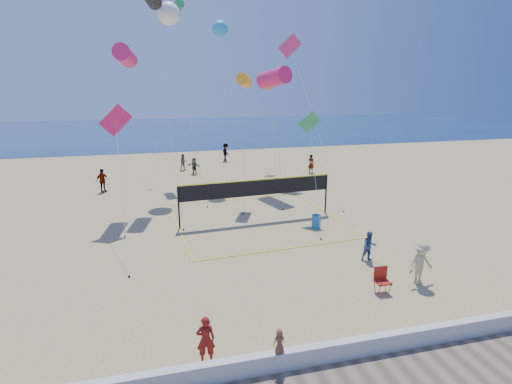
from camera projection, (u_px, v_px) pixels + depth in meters
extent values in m
plane|color=tan|center=(290.00, 309.00, 14.91)|extent=(120.00, 120.00, 0.00)
cube|color=navy|center=(180.00, 130.00, 72.88)|extent=(140.00, 50.00, 0.03)
cube|color=silver|center=(323.00, 353.00, 12.02)|extent=(32.00, 0.30, 0.60)
imported|color=maroon|center=(206.00, 340.00, 11.89)|extent=(0.58, 0.40, 1.54)
imported|color=brown|center=(279.00, 341.00, 11.46)|extent=(0.41, 0.30, 0.77)
imported|color=navy|center=(369.00, 246.00, 18.81)|extent=(0.73, 0.58, 1.45)
imported|color=tan|center=(421.00, 263.00, 16.58)|extent=(1.28, 0.86, 1.85)
imported|color=gray|center=(102.00, 180.00, 30.79)|extent=(1.11, 1.02, 1.82)
imported|color=gray|center=(194.00, 166.00, 36.90)|extent=(1.35, 1.29, 1.53)
imported|color=gray|center=(311.00, 164.00, 37.36)|extent=(0.73, 0.77, 1.77)
imported|color=gray|center=(183.00, 162.00, 38.54)|extent=(0.84, 0.70, 1.56)
imported|color=gray|center=(226.00, 152.00, 43.17)|extent=(0.98, 1.36, 1.91)
cube|color=#9D1B11|center=(383.00, 282.00, 15.97)|extent=(0.59, 0.55, 0.06)
cube|color=#9D1B11|center=(381.00, 273.00, 16.10)|extent=(0.57, 0.08, 0.56)
cylinder|color=black|center=(379.00, 290.00, 15.79)|extent=(0.04, 0.29, 0.73)
cylinder|color=black|center=(375.00, 285.00, 16.18)|extent=(0.04, 0.29, 0.73)
cylinder|color=black|center=(390.00, 289.00, 15.87)|extent=(0.04, 0.29, 0.73)
cylinder|color=black|center=(385.00, 284.00, 16.26)|extent=(0.04, 0.29, 0.73)
cylinder|color=#1B64B4|center=(316.00, 221.00, 23.20)|extent=(0.57, 0.57, 0.79)
cylinder|color=black|center=(179.00, 208.00, 22.87)|extent=(0.10, 0.10, 2.52)
cylinder|color=black|center=(326.00, 194.00, 25.75)|extent=(0.10, 0.10, 2.52)
cube|color=black|center=(257.00, 188.00, 24.10)|extent=(9.42, 0.71, 0.94)
cube|color=#F3FF1A|center=(257.00, 180.00, 23.97)|extent=(9.42, 0.72, 0.06)
cube|color=#F3FF1A|center=(286.00, 249.00, 20.32)|extent=(9.62, 0.75, 0.02)
cube|color=#F3FF1A|center=(236.00, 200.00, 28.96)|extent=(9.62, 0.75, 0.02)
cylinder|color=#E12064|center=(125.00, 56.00, 24.76)|extent=(1.41, 2.66, 1.39)
cylinder|color=silver|center=(125.00, 141.00, 23.28)|extent=(0.49, 5.81, 9.77)
cylinder|color=black|center=(125.00, 237.00, 21.80)|extent=(0.08, 0.08, 0.10)
cylinder|color=silver|center=(166.00, 105.00, 24.69)|extent=(0.89, 7.94, 13.69)
cylinder|color=black|center=(184.00, 230.00, 22.88)|extent=(0.08, 0.08, 0.10)
cylinder|color=#FFA31A|center=(244.00, 81.00, 26.80)|extent=(1.44, 2.04, 1.03)
cylinder|color=silver|center=(244.00, 146.00, 26.22)|extent=(0.90, 3.37, 8.29)
cylinder|color=black|center=(243.00, 214.00, 25.64)|extent=(0.08, 0.08, 0.10)
cube|color=#E41F61|center=(116.00, 120.00, 22.68)|extent=(1.88, 0.26, 1.86)
cylinder|color=silver|center=(122.00, 188.00, 20.00)|extent=(0.64, 7.62, 6.09)
cylinder|color=black|center=(129.00, 277.00, 17.31)|extent=(0.08, 0.08, 0.10)
cube|color=green|center=(310.00, 122.00, 24.26)|extent=(1.26, 0.64, 1.38)
cylinder|color=silver|center=(315.00, 177.00, 22.88)|extent=(0.87, 4.38, 5.83)
cylinder|color=black|center=(321.00, 239.00, 21.50)|extent=(0.08, 0.08, 0.10)
cube|color=#DB3474|center=(290.00, 46.00, 32.72)|extent=(2.04, 0.31, 2.01)
cylinder|color=silver|center=(314.00, 119.00, 29.41)|extent=(0.44, 10.31, 11.09)
cylinder|color=black|center=(344.00, 212.00, 26.10)|extent=(0.08, 0.08, 0.10)
sphere|color=white|center=(169.00, 14.00, 28.85)|extent=(2.12, 2.12, 1.62)
cylinder|color=silver|center=(187.00, 107.00, 27.96)|extent=(1.63, 5.98, 12.99)
cylinder|color=black|center=(207.00, 207.00, 27.08)|extent=(0.08, 0.08, 0.10)
sphere|color=#27A5E9|center=(220.00, 29.00, 31.24)|extent=(1.61, 1.61, 1.26)
cylinder|color=silver|center=(234.00, 109.00, 31.41)|extent=(1.36, 3.43, 12.25)
cylinder|color=black|center=(247.00, 189.00, 31.59)|extent=(0.08, 0.08, 0.10)
cylinder|color=green|center=(177.00, 7.00, 32.68)|extent=(1.04, 1.92, 0.99)
cylinder|color=silver|center=(164.00, 97.00, 32.09)|extent=(3.12, 4.48, 14.17)
cylinder|color=black|center=(150.00, 190.00, 31.49)|extent=(0.08, 0.08, 0.10)
cube|color=#FFA31A|center=(269.00, 84.00, 37.94)|extent=(1.36, 0.26, 1.36)
cylinder|color=silver|center=(273.00, 130.00, 35.87)|extent=(1.07, 6.44, 8.05)
cylinder|color=black|center=(278.00, 182.00, 33.79)|extent=(0.08, 0.08, 0.10)
cylinder|color=#E12064|center=(274.00, 78.00, 29.82)|extent=(2.17, 3.29, 1.66)
cylinder|color=silver|center=(278.00, 140.00, 28.20)|extent=(0.96, 5.61, 8.52)
cylinder|color=black|center=(283.00, 209.00, 26.59)|extent=(0.08, 0.08, 0.10)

